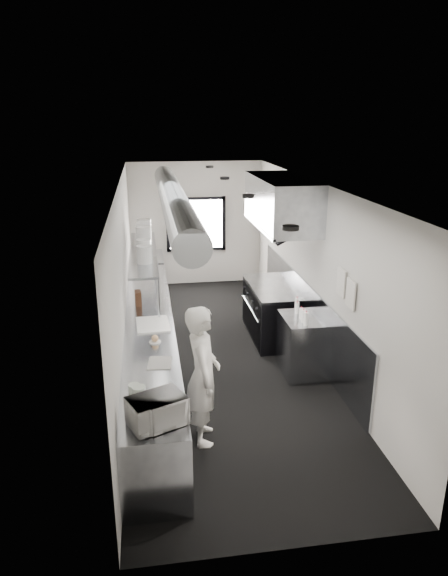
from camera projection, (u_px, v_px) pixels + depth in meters
name	position (u px, v px, depth m)	size (l,w,h in m)	color
floor	(222.00, 357.00, 8.45)	(3.00, 8.00, 0.01)	black
ceiling	(222.00, 184.00, 7.56)	(3.00, 8.00, 0.01)	beige
wall_back	(196.00, 224.00, 11.75)	(3.00, 0.02, 2.80)	beige
wall_front	(293.00, 416.00, 4.26)	(3.00, 0.02, 2.80)	beige
wall_left	(124.00, 280.00, 7.79)	(0.02, 8.00, 2.80)	beige
wall_right	(315.00, 271.00, 8.22)	(0.02, 8.00, 2.80)	beige
wall_cladding	(305.00, 314.00, 8.77)	(0.03, 5.50, 1.10)	#8E929B
hvac_duct	(173.00, 198.00, 7.91)	(0.40, 0.40, 6.40)	gray
service_window	(196.00, 224.00, 11.72)	(1.36, 0.05, 1.25)	white
exhaust_hood	(281.00, 203.00, 8.50)	(0.81, 2.20, 0.88)	#8E929B
prep_counter	(151.00, 349.00, 7.67)	(0.70, 6.00, 0.90)	#8E929B
pass_shelf	(144.00, 254.00, 8.73)	(0.45, 3.00, 0.68)	#8E929B
range	(274.00, 311.00, 9.10)	(0.88, 1.60, 0.94)	black
bottle_station	(304.00, 345.00, 7.82)	(0.65, 0.80, 0.90)	#8E929B
far_work_table	(148.00, 276.00, 11.14)	(0.70, 1.20, 0.90)	#8E929B
notice_sheet_a	(341.00, 282.00, 7.03)	(0.02, 0.28, 0.38)	silver
notice_sheet_b	(351.00, 294.00, 6.71)	(0.02, 0.28, 0.38)	silver
line_cook	(203.00, 375.00, 6.05)	(0.63, 0.41, 1.73)	silver
microwave	(157.00, 411.00, 4.98)	(0.49, 0.37, 0.30)	silver
deli_tub_a	(139.00, 391.00, 5.52)	(0.15, 0.15, 0.11)	beige
deli_tub_b	(134.00, 388.00, 5.60)	(0.13, 0.13, 0.09)	beige
newspaper	(160.00, 363.00, 6.26)	(0.28, 0.35, 0.01)	silver
small_plate	(155.00, 342.00, 6.83)	(0.16, 0.16, 0.01)	silver
pastry	(155.00, 338.00, 6.82)	(0.09, 0.09, 0.09)	#E4AE77
cutting_board	(153.00, 324.00, 7.39)	(0.46, 0.62, 0.02)	silver
knife_block	(138.00, 298.00, 8.15)	(0.09, 0.21, 0.22)	#4F301B
plate_stack_a	(144.00, 254.00, 8.00)	(0.24, 0.24, 0.28)	silver
plate_stack_b	(144.00, 248.00, 8.31)	(0.23, 0.23, 0.30)	silver
plate_stack_c	(144.00, 237.00, 8.89)	(0.27, 0.27, 0.38)	silver
plate_stack_d	(144.00, 230.00, 9.35)	(0.27, 0.27, 0.41)	silver
squeeze_bottle_a	(306.00, 319.00, 7.36)	(0.07, 0.07, 0.20)	silver
squeeze_bottle_b	(303.00, 316.00, 7.47)	(0.06, 0.06, 0.19)	silver
squeeze_bottle_c	(301.00, 313.00, 7.59)	(0.06, 0.06, 0.17)	silver
squeeze_bottle_d	(297.00, 308.00, 7.80)	(0.06, 0.06, 0.18)	silver
squeeze_bottle_e	(297.00, 304.00, 7.94)	(0.07, 0.07, 0.20)	silver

